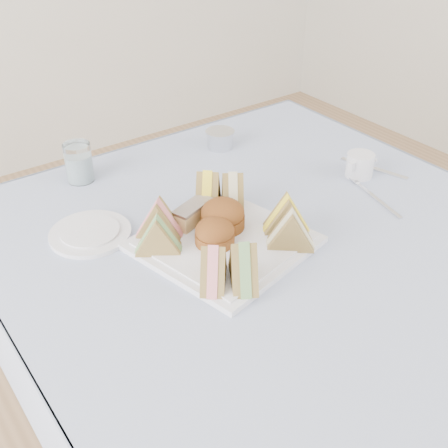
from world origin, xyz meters
TOP-DOWN VIEW (x-y plane):
  - table at (0.00, 0.00)m, footprint 0.90×0.90m
  - tablecloth at (0.00, 0.00)m, footprint 1.02×1.02m
  - serving_plate at (-0.09, 0.02)m, footprint 0.34×0.34m
  - sandwich_fl_a at (-0.18, -0.07)m, footprint 0.09×0.09m
  - sandwich_fl_b at (-0.14, -0.10)m, footprint 0.08×0.10m
  - sandwich_fr_a at (0.02, -0.03)m, footprint 0.10×0.09m
  - sandwich_fr_b at (-0.01, -0.07)m, footprint 0.10×0.09m
  - sandwich_bl_a at (-0.21, 0.06)m, footprint 0.09×0.08m
  - sandwich_bl_b at (-0.18, 0.10)m, footprint 0.10×0.09m
  - sandwich_br_a at (-0.01, 0.10)m, footprint 0.09×0.10m
  - sandwich_br_b at (-0.05, 0.13)m, footprint 0.10×0.10m
  - scone_left at (-0.12, 0.02)m, footprint 0.09×0.09m
  - scone_right at (-0.07, 0.05)m, footprint 0.12×0.12m
  - pastry_slice at (-0.11, 0.10)m, footprint 0.10×0.06m
  - side_plate at (-0.29, 0.20)m, footprint 0.20×0.20m
  - water_glass at (-0.21, 0.42)m, footprint 0.07×0.07m
  - tea_strainer at (0.15, 0.37)m, footprint 0.08×0.08m
  - knife at (0.38, 0.06)m, footprint 0.06×0.17m
  - fork at (0.27, -0.05)m, footprint 0.05×0.16m
  - creamer_jug at (0.32, 0.06)m, footprint 0.07×0.07m

SIDE VIEW (x-z plane):
  - table at x=0.00m, z-range 0.00..0.74m
  - tablecloth at x=0.00m, z-range 0.74..0.75m
  - knife at x=0.38m, z-range 0.75..0.75m
  - fork at x=0.27m, z-range 0.75..0.75m
  - side_plate at x=-0.29m, z-range 0.75..0.75m
  - serving_plate at x=-0.09m, z-range 0.75..0.76m
  - tea_strainer at x=0.15m, z-range 0.75..0.79m
  - creamer_jug at x=0.32m, z-range 0.75..0.80m
  - pastry_slice at x=-0.11m, z-range 0.76..0.80m
  - scone_left at x=-0.12m, z-range 0.76..0.81m
  - scone_right at x=-0.07m, z-range 0.76..0.82m
  - water_glass at x=-0.21m, z-range 0.75..0.84m
  - sandwich_bl_a at x=-0.21m, z-range 0.76..0.83m
  - sandwich_fl_a at x=-0.18m, z-range 0.76..0.84m
  - sandwich_fr_b at x=-0.01m, z-range 0.76..0.84m
  - sandwich_fr_a at x=0.02m, z-range 0.76..0.84m
  - sandwich_bl_b at x=-0.18m, z-range 0.76..0.84m
  - sandwich_br_a at x=-0.01m, z-range 0.76..0.84m
  - sandwich_fl_b at x=-0.14m, z-range 0.76..0.84m
  - sandwich_br_b at x=-0.05m, z-range 0.76..0.84m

